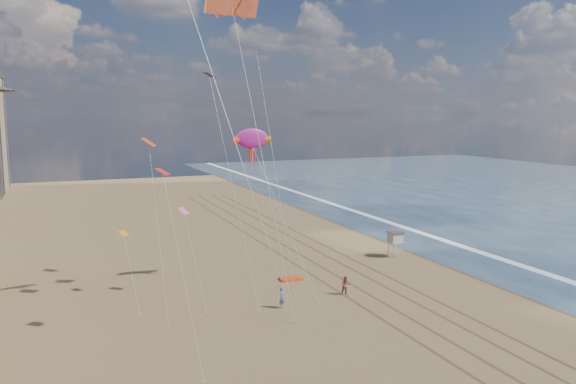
# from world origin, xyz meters

# --- Properties ---
(ground) EXTENTS (260.00, 260.00, 0.00)m
(ground) POSITION_xyz_m (0.00, 0.00, 0.00)
(ground) COLOR brown
(ground) RESTS_ON ground
(wet_sand) EXTENTS (260.00, 260.00, 0.00)m
(wet_sand) POSITION_xyz_m (19.00, 40.00, 0.00)
(wet_sand) COLOR #42301E
(wet_sand) RESTS_ON ground
(foam) EXTENTS (260.00, 260.00, 0.00)m
(foam) POSITION_xyz_m (23.20, 40.00, 0.00)
(foam) COLOR white
(foam) RESTS_ON ground
(tracks) EXTENTS (7.68, 120.00, 0.01)m
(tracks) POSITION_xyz_m (2.55, 30.00, 0.01)
(tracks) COLOR brown
(tracks) RESTS_ON ground
(lifeguard_stand) EXTENTS (1.74, 1.74, 3.14)m
(lifeguard_stand) POSITION_xyz_m (11.76, 29.96, 2.42)
(lifeguard_stand) COLOR silver
(lifeguard_stand) RESTS_ON ground
(grounded_kite) EXTENTS (2.33, 1.51, 0.26)m
(grounded_kite) POSITION_xyz_m (-4.08, 25.66, 0.13)
(grounded_kite) COLOR #DF4912
(grounded_kite) RESTS_ON ground
(show_kite) EXTENTS (3.96, 5.66, 18.14)m
(show_kite) POSITION_xyz_m (-7.80, 27.14, 15.09)
(show_kite) COLOR #B21B88
(show_kite) RESTS_ON ground
(kite_flyer_a) EXTENTS (0.86, 0.79, 1.97)m
(kite_flyer_a) POSITION_xyz_m (-8.16, 17.91, 0.99)
(kite_flyer_a) COLOR slate
(kite_flyer_a) RESTS_ON ground
(kite_flyer_b) EXTENTS (1.04, 0.88, 1.92)m
(kite_flyer_b) POSITION_xyz_m (-0.98, 19.02, 0.96)
(kite_flyer_b) COLOR #924F4A
(kite_flyer_b) RESTS_ON ground
(small_kites) EXTENTS (13.60, 14.65, 17.96)m
(small_kites) POSITION_xyz_m (-14.89, 23.82, 16.34)
(small_kites) COLOR black
(small_kites) RESTS_ON ground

